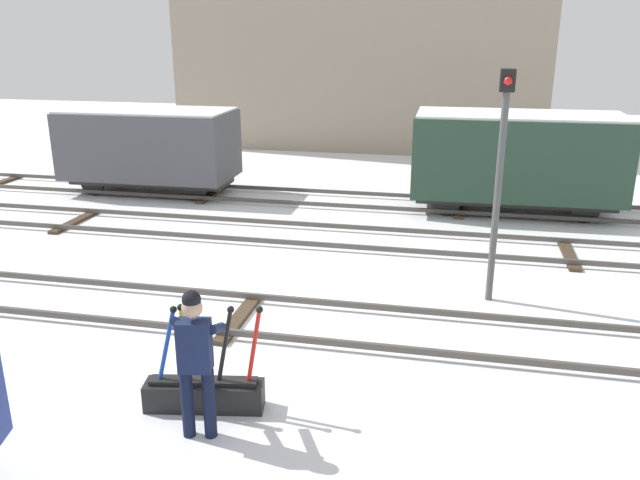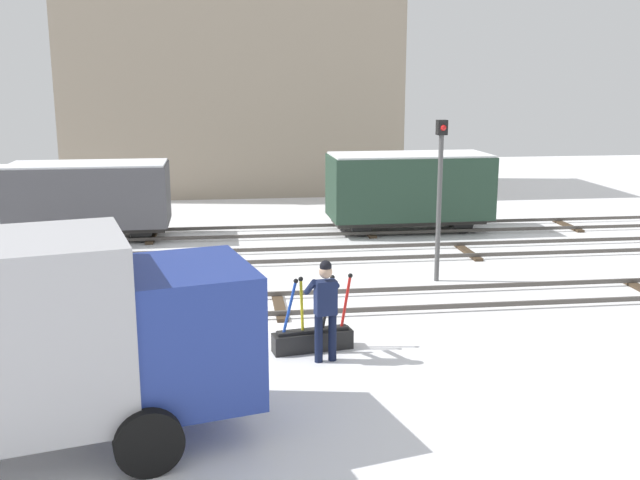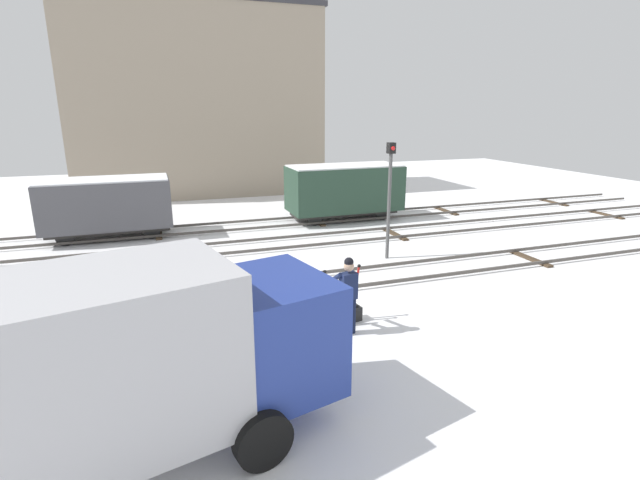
{
  "view_description": "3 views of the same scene",
  "coord_description": "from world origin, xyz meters",
  "px_view_note": "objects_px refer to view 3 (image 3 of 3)",
  "views": [
    {
      "loc": [
        3.41,
        -9.38,
        4.67
      ],
      "look_at": [
        0.9,
        2.25,
        0.75
      ],
      "focal_mm": 36.33,
      "sensor_mm": 36.0,
      "label": 1
    },
    {
      "loc": [
        -1.1,
        -15.47,
        5.02
      ],
      "look_at": [
        1.12,
        1.6,
        1.18
      ],
      "focal_mm": 40.85,
      "sensor_mm": 36.0,
      "label": 2
    },
    {
      "loc": [
        -3.27,
        -12.45,
        5.1
      ],
      "look_at": [
        1.13,
        0.37,
        1.31
      ],
      "focal_mm": 26.29,
      "sensor_mm": 36.0,
      "label": 3
    }
  ],
  "objects_px": {
    "rail_worker": "(348,290)",
    "freight_car_far_end": "(107,205)",
    "freight_car_back_track": "(344,189)",
    "delivery_truck": "(125,361)",
    "switch_lever_frame": "(333,315)",
    "signal_post": "(390,190)"
  },
  "relations": [
    {
      "from": "rail_worker",
      "to": "switch_lever_frame",
      "type": "bearing_deg",
      "value": 96.22
    },
    {
      "from": "rail_worker",
      "to": "freight_car_far_end",
      "type": "bearing_deg",
      "value": 108.63
    },
    {
      "from": "switch_lever_frame",
      "to": "freight_car_far_end",
      "type": "distance_m",
      "value": 11.99
    },
    {
      "from": "freight_car_back_track",
      "to": "signal_post",
      "type": "bearing_deg",
      "value": -98.28
    },
    {
      "from": "rail_worker",
      "to": "freight_car_far_end",
      "type": "height_order",
      "value": "freight_car_far_end"
    },
    {
      "from": "switch_lever_frame",
      "to": "rail_worker",
      "type": "xyz_separation_m",
      "value": [
        0.16,
        -0.55,
        0.83
      ]
    },
    {
      "from": "delivery_truck",
      "to": "freight_car_far_end",
      "type": "distance_m",
      "value": 13.9
    },
    {
      "from": "switch_lever_frame",
      "to": "delivery_truck",
      "type": "distance_m",
      "value": 5.73
    },
    {
      "from": "freight_car_back_track",
      "to": "rail_worker",
      "type": "bearing_deg",
      "value": -112.36
    },
    {
      "from": "switch_lever_frame",
      "to": "delivery_truck",
      "type": "xyz_separation_m",
      "value": [
        -4.39,
        -3.39,
        1.43
      ]
    },
    {
      "from": "delivery_truck",
      "to": "freight_car_back_track",
      "type": "bearing_deg",
      "value": 43.47
    },
    {
      "from": "rail_worker",
      "to": "freight_car_back_track",
      "type": "xyz_separation_m",
      "value": [
        4.3,
        10.97,
        0.4
      ]
    },
    {
      "from": "freight_car_back_track",
      "to": "freight_car_far_end",
      "type": "distance_m",
      "value": 10.26
    },
    {
      "from": "signal_post",
      "to": "freight_car_back_track",
      "type": "bearing_deg",
      "value": 82.68
    },
    {
      "from": "freight_car_back_track",
      "to": "freight_car_far_end",
      "type": "xyz_separation_m",
      "value": [
        -10.26,
        0.0,
        -0.08
      ]
    },
    {
      "from": "switch_lever_frame",
      "to": "delivery_truck",
      "type": "relative_size",
      "value": 0.24
    },
    {
      "from": "freight_car_back_track",
      "to": "switch_lever_frame",
      "type": "bearing_deg",
      "value": -114.11
    },
    {
      "from": "switch_lever_frame",
      "to": "freight_car_far_end",
      "type": "relative_size",
      "value": 0.32
    },
    {
      "from": "rail_worker",
      "to": "delivery_truck",
      "type": "bearing_deg",
      "value": -157.84
    },
    {
      "from": "freight_car_back_track",
      "to": "delivery_truck",
      "type": "bearing_deg",
      "value": -123.6
    },
    {
      "from": "switch_lever_frame",
      "to": "signal_post",
      "type": "height_order",
      "value": "signal_post"
    },
    {
      "from": "delivery_truck",
      "to": "switch_lever_frame",
      "type": "bearing_deg",
      "value": 23.8
    }
  ]
}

